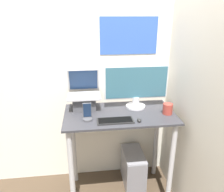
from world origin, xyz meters
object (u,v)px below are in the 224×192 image
monitor (136,87)px  mouse (139,120)px  cell_phone (87,115)px  computer_tower (133,168)px  keyboard (115,121)px  laptop (84,99)px

monitor → mouse: 0.38m
mouse → cell_phone: (-0.45, 0.09, 0.03)m
cell_phone → computer_tower: (0.49, 0.21, -0.79)m
mouse → keyboard: bearing=172.3°
laptop → mouse: bearing=-36.4°
mouse → computer_tower: mouse is taller
monitor → mouse: bearing=-97.3°
monitor → computer_tower: 0.96m
computer_tower → monitor: bearing=79.5°
laptop → keyboard: 0.43m
keyboard → computer_tower: (0.25, 0.27, -0.75)m
monitor → keyboard: size_ratio=1.96×
cell_phone → computer_tower: 0.96m
keyboard → cell_phone: (-0.24, 0.06, 0.04)m
keyboard → mouse: bearing=-7.7°
cell_phone → computer_tower: cell_phone is taller
monitor → mouse: (-0.04, -0.32, -0.20)m
monitor → computer_tower: (-0.00, -0.03, -0.96)m
monitor → cell_phone: size_ratio=3.80×
keyboard → computer_tower: size_ratio=0.79×
mouse → monitor: bearing=82.7°
laptop → cell_phone: (0.02, -0.27, -0.06)m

